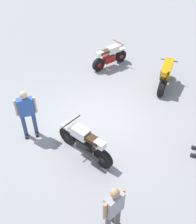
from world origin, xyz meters
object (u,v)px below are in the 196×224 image
motorcycle_cream_vintage (110,57)px  motorcycle_silver_cruiser (85,142)px  motorcycle_orange_sportbike (166,74)px  person_in_gray_shirt (114,208)px  person_in_blue_shirt (27,111)px

motorcycle_cream_vintage → motorcycle_silver_cruiser: bearing=-138.4°
motorcycle_orange_sportbike → motorcycle_silver_cruiser: motorcycle_orange_sportbike is taller
person_in_gray_shirt → person_in_blue_shirt: 4.14m
motorcycle_cream_vintage → motorcycle_silver_cruiser: (5.55, 0.38, 0.03)m
person_in_gray_shirt → motorcycle_cream_vintage: bearing=-42.4°
motorcycle_silver_cruiser → person_in_blue_shirt: person_in_blue_shirt is taller
motorcycle_orange_sportbike → motorcycle_silver_cruiser: bearing=161.8°
motorcycle_orange_sportbike → motorcycle_cream_vintage: bearing=74.2°
motorcycle_silver_cruiser → person_in_blue_shirt: (-0.42, -1.98, 0.48)m
motorcycle_cream_vintage → motorcycle_silver_cruiser: 5.56m
motorcycle_silver_cruiser → person_in_gray_shirt: bearing=147.7°
motorcycle_cream_vintage → motorcycle_silver_cruiser: motorcycle_silver_cruiser is taller
motorcycle_orange_sportbike → motorcycle_silver_cruiser: size_ratio=1.02×
motorcycle_cream_vintage → motorcycle_silver_cruiser: size_ratio=0.85×
motorcycle_cream_vintage → person_in_gray_shirt: (7.67, 1.65, 0.40)m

